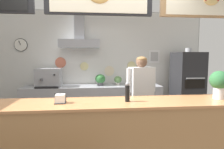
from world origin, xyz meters
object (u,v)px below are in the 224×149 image
at_px(pepper_grinder, 127,92).
at_px(pizza_oven, 187,87).
at_px(shop_worker, 141,96).
at_px(napkin_holder, 60,99).
at_px(potted_oregano, 118,80).
at_px(basil_vase, 219,83).
at_px(espresso_machine, 49,78).
at_px(potted_rosemary, 100,79).

bearing_deg(pepper_grinder, pizza_oven, 48.91).
bearing_deg(shop_worker, napkin_holder, 29.12).
distance_m(potted_oregano, pepper_grinder, 2.37).
height_order(shop_worker, basil_vase, shop_worker).
relative_size(shop_worker, napkin_holder, 12.06).
relative_size(napkin_holder, pepper_grinder, 0.56).
height_order(basil_vase, pepper_grinder, basil_vase).
distance_m(espresso_machine, napkin_holder, 2.38).
bearing_deg(basil_vase, potted_rosemary, 121.45).
bearing_deg(potted_rosemary, pizza_oven, -5.82).
bearing_deg(potted_rosemary, potted_oregano, 0.47).
bearing_deg(pepper_grinder, potted_rosemary, 95.62).
relative_size(pizza_oven, potted_oregano, 8.00).
bearing_deg(potted_rosemary, pepper_grinder, -84.38).
distance_m(shop_worker, basil_vase, 1.41).
bearing_deg(basil_vase, potted_oregano, 113.05).
distance_m(espresso_machine, pepper_grinder, 2.71).
xyz_separation_m(espresso_machine, potted_rosemary, (1.20, 0.05, -0.06)).
xyz_separation_m(pizza_oven, shop_worker, (-1.39, -0.96, 0.01)).
height_order(espresso_machine, pepper_grinder, espresso_machine).
relative_size(pizza_oven, napkin_holder, 13.53).
relative_size(potted_rosemary, napkin_holder, 2.08).
distance_m(pizza_oven, potted_oregano, 1.69).
bearing_deg(pizza_oven, shop_worker, -145.38).
height_order(pizza_oven, basil_vase, pizza_oven).
height_order(pizza_oven, shop_worker, pizza_oven).
bearing_deg(espresso_machine, napkin_holder, -74.36).
bearing_deg(potted_oregano, potted_rosemary, -179.53).
height_order(pizza_oven, potted_oregano, pizza_oven).
xyz_separation_m(napkin_holder, basil_vase, (1.98, 0.02, 0.16)).
relative_size(espresso_machine, basil_vase, 1.55).
relative_size(potted_oregano, napkin_holder, 1.69).
height_order(pizza_oven, espresso_machine, pizza_oven).
height_order(shop_worker, potted_oregano, shop_worker).
relative_size(shop_worker, basil_vase, 4.42).
xyz_separation_m(espresso_machine, potted_oregano, (1.63, 0.06, -0.08)).
bearing_deg(basil_vase, napkin_holder, -179.42).
bearing_deg(shop_worker, basil_vase, 108.09).
relative_size(napkin_holder, basil_vase, 0.37).
bearing_deg(potted_rosemary, napkin_holder, -103.43).
bearing_deg(basil_vase, shop_worker, 121.72).
bearing_deg(napkin_holder, basil_vase, 0.58).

